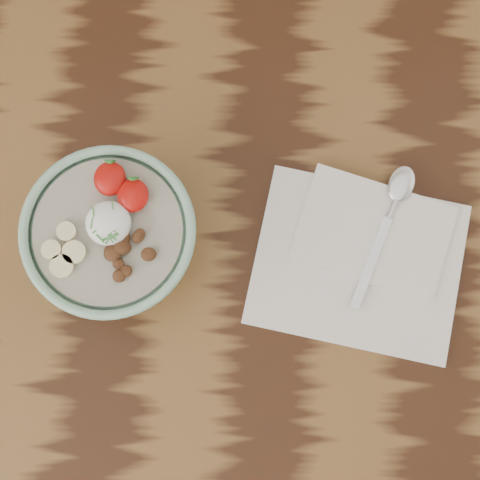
# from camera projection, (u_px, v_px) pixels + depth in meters

# --- Properties ---
(table) EXTENTS (1.60, 0.90, 0.75)m
(table) POSITION_uv_depth(u_px,v_px,m) (265.00, 321.00, 0.90)
(table) COLOR black
(table) RESTS_ON ground
(breakfast_bowl) EXTENTS (0.19, 0.19, 0.13)m
(breakfast_bowl) POSITION_uv_depth(u_px,v_px,m) (114.00, 237.00, 0.76)
(breakfast_bowl) COLOR #86B496
(breakfast_bowl) RESTS_ON table
(napkin) EXTENTS (0.28, 0.25, 0.02)m
(napkin) POSITION_uv_depth(u_px,v_px,m) (361.00, 258.00, 0.82)
(napkin) COLOR silver
(napkin) RESTS_ON table
(spoon) EXTENTS (0.09, 0.18, 0.01)m
(spoon) POSITION_uv_depth(u_px,v_px,m) (394.00, 203.00, 0.82)
(spoon) COLOR silver
(spoon) RESTS_ON napkin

